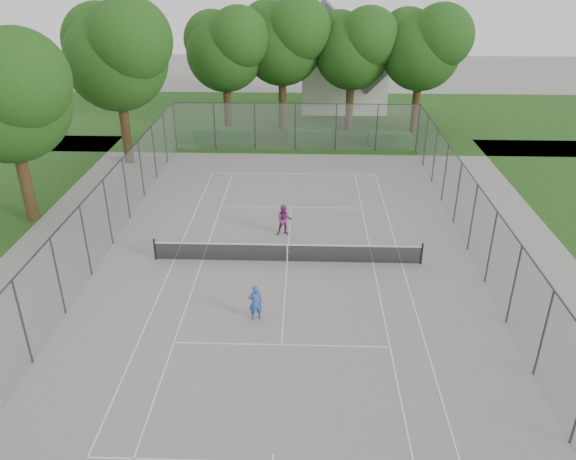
{
  "coord_description": "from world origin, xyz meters",
  "views": [
    {
      "loc": [
        0.84,
        -23.51,
        13.41
      ],
      "look_at": [
        0.0,
        1.0,
        1.2
      ],
      "focal_mm": 35.0,
      "sensor_mm": 36.0,
      "label": 1
    }
  ],
  "objects_px": {
    "woman_player": "(284,220)",
    "house": "(344,67)",
    "girl_player": "(255,302)",
    "tennis_net": "(287,252)"
  },
  "relations": [
    {
      "from": "woman_player",
      "to": "girl_player",
      "type": "bearing_deg",
      "value": -102.52
    },
    {
      "from": "house",
      "to": "woman_player",
      "type": "xyz_separation_m",
      "value": [
        -4.46,
        -26.86,
        -3.02
      ]
    },
    {
      "from": "house",
      "to": "girl_player",
      "type": "height_order",
      "value": "house"
    },
    {
      "from": "girl_player",
      "to": "woman_player",
      "type": "bearing_deg",
      "value": -113.22
    },
    {
      "from": "girl_player",
      "to": "woman_player",
      "type": "distance_m",
      "value": 7.66
    },
    {
      "from": "tennis_net",
      "to": "house",
      "type": "relative_size",
      "value": 1.34
    },
    {
      "from": "tennis_net",
      "to": "woman_player",
      "type": "distance_m",
      "value": 2.93
    },
    {
      "from": "woman_player",
      "to": "house",
      "type": "bearing_deg",
      "value": 74.45
    },
    {
      "from": "tennis_net",
      "to": "woman_player",
      "type": "xyz_separation_m",
      "value": [
        -0.26,
        2.9,
        0.32
      ]
    },
    {
      "from": "girl_player",
      "to": "tennis_net",
      "type": "bearing_deg",
      "value": -120.12
    }
  ]
}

